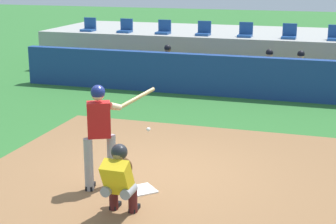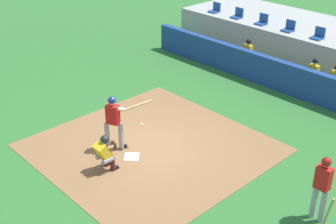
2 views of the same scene
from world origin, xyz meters
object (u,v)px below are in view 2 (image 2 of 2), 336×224
Objects in this scene: stadium_seat_0 at (215,9)px; stadium_seat_4 at (318,36)px; dugout_player_1 at (312,74)px; dugout_player_2 at (334,81)px; stadium_seat_1 at (238,15)px; dugout_player_0 at (246,53)px; stadium_seat_3 at (289,28)px; on_deck_batter at (322,185)px; batter_at_plate at (114,120)px; catcher_crouched at (106,151)px; stadium_seat_2 at (262,21)px; home_plate at (132,157)px.

stadium_seat_4 is at bearing 0.00° from stadium_seat_0.
dugout_player_1 and dugout_player_2 have the same top height.
dugout_player_0 is at bearing -42.88° from stadium_seat_1.
dugout_player_2 is at bearing -14.70° from stadium_seat_0.
stadium_seat_3 reaches higher than dugout_player_2.
batter_at_plate is at bearing -164.50° from on_deck_batter.
stadium_seat_0 and stadium_seat_4 have the same top height.
on_deck_batter is 1.37× the size of dugout_player_0.
stadium_seat_0 is (-3.64, 2.03, 0.86)m from dugout_player_0.
stadium_seat_0 reaches higher than dugout_player_1.
batter_at_plate is 3.76× the size of stadium_seat_0.
stadium_seat_0 is 1.44m from stadium_seat_1.
stadium_seat_0 is at bearing 180.00° from stadium_seat_4.
on_deck_batter is at bearing 25.36° from catcher_crouched.
stadium_seat_0 is at bearing 180.00° from stadium_seat_1.
stadium_seat_0 is 1.00× the size of stadium_seat_1.
stadium_seat_3 is at bearing 0.00° from stadium_seat_2.
stadium_seat_2 is (-2.88, 11.08, 0.93)m from catcher_crouched.
home_plate is 10.29m from stadium_seat_4.
dugout_player_0 is 2.32m from stadium_seat_3.
stadium_seat_0 is (-5.77, 11.08, 0.93)m from catcher_crouched.
batter_at_plate is 1.39× the size of dugout_player_1.
batter_at_plate is 10.88m from stadium_seat_1.
dugout_player_0 is 2.33m from stadium_seat_2.
catcher_crouched is at bearing -90.03° from stadium_seat_4.
stadium_seat_1 is (-9.56, 8.60, 0.51)m from on_deck_batter.
on_deck_batter is at bearing -57.57° from dugout_player_1.
stadium_seat_1 reaches higher than batter_at_plate.
dugout_player_1 is (-4.17, 6.57, -0.35)m from on_deck_batter.
home_plate is 11.17m from stadium_seat_1.
home_plate is 8.41m from dugout_player_2.
batter_at_plate is at bearing -107.97° from dugout_player_2.
catcher_crouched is 3.59× the size of stadium_seat_1.
batter_at_plate is at bearing -101.97° from dugout_player_1.
dugout_player_2 is (0.92, 0.00, 0.00)m from dugout_player_1.
stadium_seat_2 is (1.44, 0.00, 0.00)m from stadium_seat_1.
stadium_seat_0 is 1.00× the size of stadium_seat_3.
on_deck_batter is 12.87m from stadium_seat_1.
batter_at_plate reaches higher than dugout_player_2.
stadium_seat_2 is at bearing 102.16° from batter_at_plate.
on_deck_batter is at bearing -58.70° from stadium_seat_4.
stadium_seat_1 reaches higher than dugout_player_0.
catcher_crouched is 1.33× the size of dugout_player_1.
stadium_seat_2 is at bearing 133.34° from on_deck_batter.
stadium_seat_1 reaches higher than home_plate.
dugout_player_0 is 4.12m from dugout_player_2.
stadium_seat_3 is at bearing 94.25° from batter_at_plate.
home_plate is 5.55m from on_deck_batter.
dugout_player_1 is at bearing -20.68° from stadium_seat_1.
stadium_seat_2 is at bearing 180.00° from stadium_seat_3.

